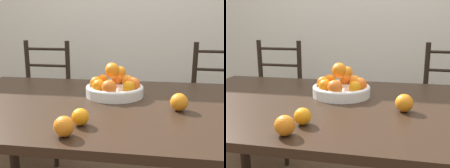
# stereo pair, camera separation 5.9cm
# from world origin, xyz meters

# --- Properties ---
(wall_back) EXTENTS (8.00, 0.06, 2.60)m
(wall_back) POSITION_xyz_m (0.00, 1.56, 1.30)
(wall_back) COLOR silver
(wall_back) RESTS_ON ground_plane
(dining_table) EXTENTS (1.81, 1.02, 0.75)m
(dining_table) POSITION_xyz_m (0.00, 0.00, 0.66)
(dining_table) COLOR black
(dining_table) RESTS_ON ground_plane
(fruit_bowl) EXTENTS (0.31, 0.31, 0.18)m
(fruit_bowl) POSITION_xyz_m (-0.02, 0.13, 0.80)
(fruit_bowl) COLOR white
(fruit_bowl) RESTS_ON dining_table
(orange_loose_0) EXTENTS (0.07, 0.07, 0.07)m
(orange_loose_0) POSITION_xyz_m (-0.12, -0.42, 0.79)
(orange_loose_0) COLOR orange
(orange_loose_0) RESTS_ON dining_table
(orange_loose_1) EXTENTS (0.07, 0.07, 0.07)m
(orange_loose_1) POSITION_xyz_m (-0.09, -0.31, 0.78)
(orange_loose_1) COLOR orange
(orange_loose_1) RESTS_ON dining_table
(orange_loose_2) EXTENTS (0.08, 0.08, 0.08)m
(orange_loose_2) POSITION_xyz_m (0.30, -0.08, 0.79)
(orange_loose_2) COLOR orange
(orange_loose_2) RESTS_ON dining_table
(chair_left) EXTENTS (0.43, 0.41, 0.98)m
(chair_left) POSITION_xyz_m (-0.75, 0.82, 0.47)
(chair_left) COLOR black
(chair_left) RESTS_ON ground_plane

